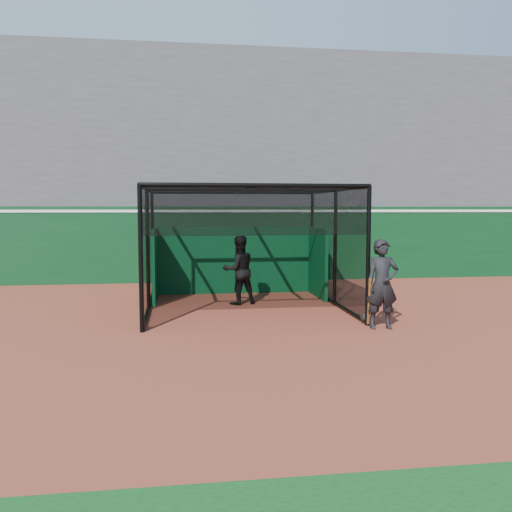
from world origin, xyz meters
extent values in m
plane|color=brown|center=(0.00, 0.00, 0.00)|extent=(120.00, 120.00, 0.00)
cube|color=#0A3717|center=(0.00, 8.50, 1.25)|extent=(50.00, 0.45, 2.50)
cube|color=white|center=(0.00, 8.50, 2.35)|extent=(50.00, 0.50, 0.08)
cube|color=#4C4C4F|center=(0.00, 12.38, 3.88)|extent=(50.00, 7.85, 7.75)
cube|color=#4C4C4F|center=(0.00, 15.80, 8.35)|extent=(50.00, 0.30, 1.20)
cube|color=#064520|center=(0.83, 5.79, 0.95)|extent=(4.49, 0.10, 1.90)
cylinder|color=black|center=(-1.48, 1.30, 0.11)|extent=(0.08, 0.22, 0.22)
cylinder|color=black|center=(3.14, 1.30, 0.11)|extent=(0.08, 0.22, 0.22)
cylinder|color=black|center=(-1.48, 5.71, 0.11)|extent=(0.08, 0.22, 0.22)
cylinder|color=black|center=(3.14, 5.71, 0.11)|extent=(0.08, 0.22, 0.22)
imported|color=black|center=(0.76, 3.98, 0.87)|extent=(1.00, 0.88, 1.75)
imported|color=black|center=(3.32, 0.76, 0.91)|extent=(0.68, 0.46, 1.82)
cylinder|color=#593819|center=(3.07, 0.81, 0.55)|extent=(0.16, 0.38, 1.00)
camera|label=1|loc=(-0.73, -9.60, 2.43)|focal=38.00mm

